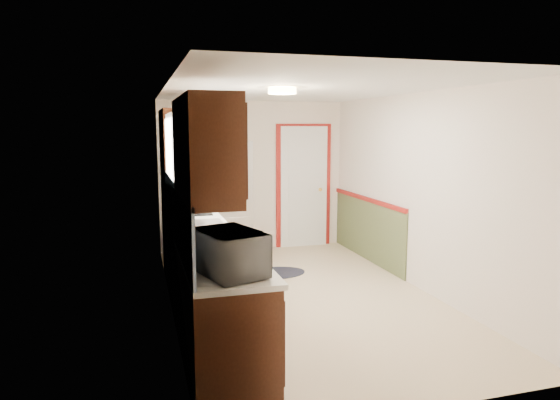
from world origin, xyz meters
TOP-DOWN VIEW (x-y plane):
  - room_shell at (0.00, 0.00)m, footprint 3.20×5.20m
  - kitchen_run at (-1.24, -0.29)m, footprint 0.63×4.00m
  - back_wall_trim at (0.99, 2.21)m, footprint 1.12×2.30m
  - ceiling_fixture at (-0.30, -0.20)m, footprint 0.30×0.30m
  - microwave at (-1.20, -1.95)m, footprint 0.48×0.64m
  - refrigerator at (-0.58, 2.05)m, footprint 0.81×0.78m
  - rug at (-0.07, 1.01)m, footprint 0.90×0.59m
  - cooktop at (-1.19, 0.75)m, footprint 0.46×0.55m

SIDE VIEW (x-z plane):
  - rug at x=-0.07m, z-range 0.00..0.01m
  - kitchen_run at x=-1.24m, z-range -0.29..1.91m
  - back_wall_trim at x=0.99m, z-range -0.15..1.93m
  - refrigerator at x=-0.58m, z-range 0.00..1.78m
  - cooktop at x=-1.19m, z-range 0.94..0.96m
  - microwave at x=-1.20m, z-range 0.94..1.33m
  - room_shell at x=0.00m, z-range -0.06..2.46m
  - ceiling_fixture at x=-0.30m, z-range 2.33..2.39m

